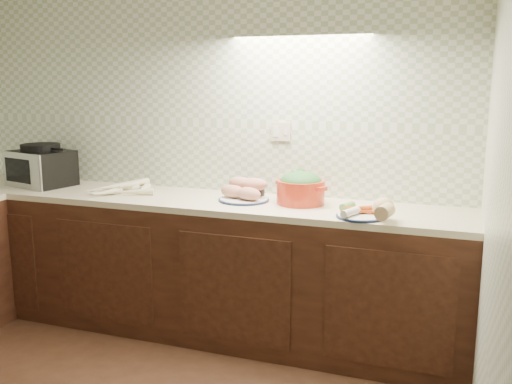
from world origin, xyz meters
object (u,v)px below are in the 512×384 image
(dutch_oven, at_px, (301,188))
(veg_plate, at_px, (371,211))
(sweet_potato_plate, at_px, (245,192))
(onion_bowl, at_px, (252,190))
(parsnip_pile, at_px, (129,190))
(toaster_oven, at_px, (41,166))

(dutch_oven, height_order, veg_plate, dutch_oven)
(sweet_potato_plate, height_order, dutch_oven, dutch_oven)
(dutch_oven, bearing_deg, onion_bowl, -169.08)
(dutch_oven, xyz_separation_m, veg_plate, (0.47, -0.24, -0.05))
(sweet_potato_plate, bearing_deg, onion_bowl, 85.76)
(parsnip_pile, height_order, dutch_oven, dutch_oven)
(toaster_oven, height_order, onion_bowl, toaster_oven)
(dutch_oven, distance_m, veg_plate, 0.53)
(onion_bowl, distance_m, dutch_oven, 0.36)
(sweet_potato_plate, distance_m, dutch_oven, 0.36)
(parsnip_pile, relative_size, veg_plate, 1.26)
(dutch_oven, bearing_deg, parsnip_pile, -149.64)
(toaster_oven, xyz_separation_m, veg_plate, (2.40, -0.21, -0.10))
(sweet_potato_plate, height_order, onion_bowl, sweet_potato_plate)
(toaster_oven, relative_size, sweet_potato_plate, 1.48)
(onion_bowl, bearing_deg, parsnip_pile, -165.56)
(sweet_potato_plate, xyz_separation_m, dutch_oven, (0.36, 0.03, 0.04))
(parsnip_pile, xyz_separation_m, sweet_potato_plate, (0.79, 0.10, 0.02))
(onion_bowl, bearing_deg, dutch_oven, -13.37)
(parsnip_pile, xyz_separation_m, onion_bowl, (0.80, 0.21, 0.01))
(onion_bowl, bearing_deg, sweet_potato_plate, -94.24)
(sweet_potato_plate, relative_size, veg_plate, 0.92)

